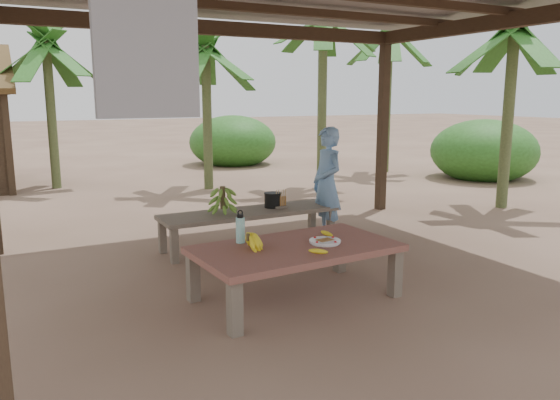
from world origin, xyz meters
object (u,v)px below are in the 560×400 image
water_flask (240,229)px  bench (250,215)px  cooking_pot (273,200)px  plate (325,242)px  work_table (296,253)px  ripe_banana_bunch (248,241)px  woman (327,184)px

water_flask → bench: bearing=62.6°
water_flask → cooking_pot: bearing=54.1°
plate → work_table: bearing=167.0°
work_table → ripe_banana_bunch: (-0.43, 0.09, 0.14)m
bench → water_flask: 1.68m
ripe_banana_bunch → plate: bearing=-12.2°
bench → woman: size_ratio=1.53×
bench → cooking_pot: 0.37m
cooking_pot → woman: woman is taller
bench → work_table: bearing=-102.2°
woman → work_table: bearing=-37.5°
bench → water_flask: bearing=-118.1°
woman → plate: bearing=-30.7°
ripe_banana_bunch → water_flask: size_ratio=0.82×
ripe_banana_bunch → cooking_pot: size_ratio=1.19×
bench → plate: (-0.09, -1.86, 0.12)m
bench → cooking_pot: cooking_pot is taller
plate → woman: (1.13, 1.75, 0.20)m
plate → woman: 2.09m
work_table → woman: size_ratio=1.29×
work_table → water_flask: bearing=137.7°
water_flask → woman: bearing=37.2°
water_flask → woman: 2.26m
cooking_pot → woman: size_ratio=0.15×
water_flask → ripe_banana_bunch: bearing=-96.9°
bench → woman: (1.04, -0.11, 0.33)m
bench → plate: 1.86m
work_table → water_flask: (-0.40, 0.32, 0.19)m
work_table → bench: bearing=75.1°
cooking_pot → water_flask: bearing=-125.9°
water_flask → cooking_pot: 1.88m
plate → woman: bearing=57.2°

